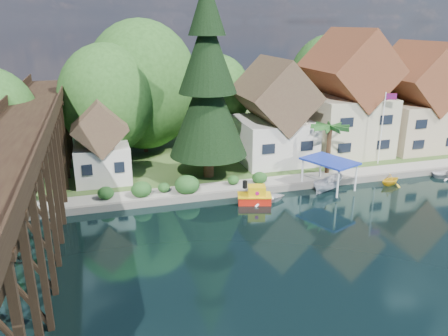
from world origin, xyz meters
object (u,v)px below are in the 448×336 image
Objects in this scene: tugboat at (255,196)px; trestle_bridge at (29,165)px; house_right at (415,104)px; boat_yellow at (391,179)px; house_center at (346,101)px; boat_canopy at (328,178)px; boat_white_a at (265,197)px; shed at (101,146)px; palm_tree at (330,129)px; flagpole at (384,121)px; house_left at (273,118)px; conifer at (208,86)px.

trestle_bridge is at bearing -176.87° from tugboat.
house_right reaches higher than boat_yellow.
boat_canopy is (-7.14, -9.57, -5.13)m from house_center.
trestle_bridge is 19.09m from boat_white_a.
palm_tree is at bearing -11.34° from shed.
shed is at bearing 145.88° from tugboat.
flagpole is 2.38× the size of tugboat.
palm_tree is at bearing 10.68° from trestle_bridge.
conifer reaches higher than house_left.
flagpole is at bearing 27.21° from boat_canopy.
trestle_bridge is 25.42m from house_left.
house_right is 5.17× the size of boat_yellow.
trestle_bridge reaches higher than flagpole.
house_left is 11.71m from boat_white_a.
house_left is 13.40m from boat_yellow.
boat_yellow is (4.88, -3.57, -4.42)m from palm_tree.
boat_yellow is (26.42, -7.89, -3.19)m from shed.
boat_canopy is at bearing -29.69° from conifer.
house_right is at bearing 29.33° from boat_canopy.
house_left reaches higher than boat_canopy.
flagpole is at bearing -6.27° from shed.
house_center is at bearing 12.83° from conifer.
house_center is 3.76× the size of boat_white_a.
boat_yellow is at bearing -19.97° from conifer.
conifer reaches higher than trestle_bridge.
house_right is 3.88× the size of tugboat.
house_center reaches higher than boat_white_a.
trestle_bridge reaches higher than shed.
boat_yellow is (-0.58, -9.89, -5.78)m from house_center.
flagpole reaches higher than boat_yellow.
flagpole reaches higher than boat_canopy.
boat_yellow is (6.56, -0.33, -0.65)m from boat_canopy.
house_right reaches higher than shed.
trestle_bridge is 13.77× the size of tugboat.
conifer is 12.63m from palm_tree.
trestle_bridge reaches higher than boat_yellow.
house_center reaches higher than trestle_bridge.
house_left is 0.60× the size of conifer.
house_left is 1.44× the size of flagpole.
house_right is 3.37× the size of boat_white_a.
tugboat is 1.33× the size of boat_yellow.
house_center is (9.00, 0.50, 1.28)m from house_left.
trestle_bridge is 31.81m from boat_yellow.
tugboat is at bearing 105.63° from boat_white_a.
house_left is at bearing 4.77° from shed.
house_right is at bearing -61.56° from boat_yellow.
tugboat is 0.58× the size of boat_canopy.
house_center is 5.48m from flagpole.
conifer reaches higher than boat_white_a.
flagpole is (1.49, -5.13, -1.24)m from house_center.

